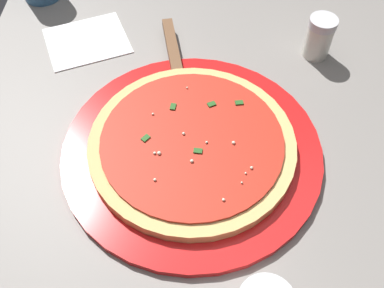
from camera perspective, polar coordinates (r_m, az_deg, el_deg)
The scene contains 6 objects.
restaurant_table at distance 0.75m, azimuth 1.53°, elevation -9.03°, with size 1.13×0.78×0.77m.
serving_plate at distance 0.64m, azimuth 0.00°, elevation -0.77°, with size 0.37×0.37×0.01m, color red.
pizza at distance 0.62m, azimuth 0.00°, elevation 0.06°, with size 0.29×0.29×0.02m.
pizza_server at distance 0.74m, azimuth -2.17°, elevation 10.46°, with size 0.22×0.09×0.01m.
napkin_folded_right at distance 0.83m, azimuth -13.44°, elevation 12.87°, with size 0.12×0.14×0.00m, color white.
parmesan_shaker at distance 0.79m, azimuth 16.14°, elevation 13.15°, with size 0.05×0.05×0.07m.
Camera 1 is at (0.35, -0.01, 1.29)m, focal length 41.22 mm.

